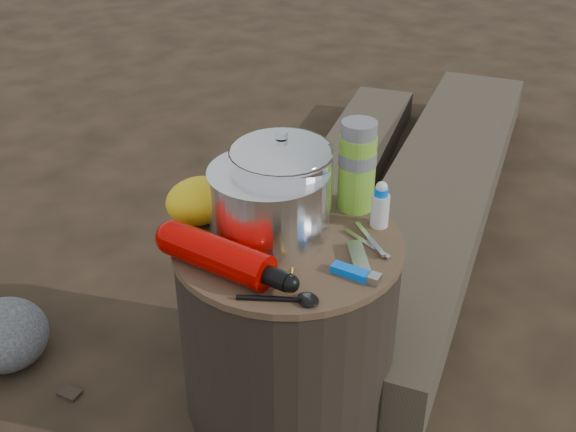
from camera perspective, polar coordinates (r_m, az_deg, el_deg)
name	(u,v)px	position (r m, az deg, el deg)	size (l,w,h in m)	color
ground	(288,394)	(1.67, 0.00, -14.24)	(60.00, 60.00, 0.00)	#2E2217
stump	(288,323)	(1.52, 0.00, -8.65)	(0.46, 0.46, 0.42)	black
log_main	(438,196)	(2.30, 12.06, 1.61)	(0.32, 1.89, 0.16)	#3F362A
log_small	(350,163)	(2.52, 5.06, 4.30)	(0.23, 1.23, 0.10)	#3F362A
foil_windscreen	(269,204)	(1.38, -1.55, 1.01)	(0.24, 0.24, 0.14)	white
camping_pot	(282,183)	(1.39, -0.52, 2.68)	(0.20, 0.20, 0.20)	silver
fuel_bottle	(218,255)	(1.30, -5.69, -3.19)	(0.07, 0.29, 0.07)	#C00300
thermos	(357,166)	(1.47, 5.62, 4.03)	(0.08, 0.08, 0.19)	#78BA31
travel_mug	(299,174)	(1.52, 0.86, 3.42)	(0.08, 0.08, 0.11)	black
stuff_sack	(200,201)	(1.45, -7.18, 1.23)	(0.14, 0.12, 0.10)	yellow
food_pouch	(256,181)	(1.48, -2.63, 2.81)	(0.10, 0.02, 0.12)	#0D194D
lighter	(351,271)	(1.30, 5.13, -4.50)	(0.02, 0.09, 0.02)	#0966F4
multitool	(358,258)	(1.34, 5.71, -3.44)	(0.03, 0.11, 0.01)	#B8B8BD
pot_grabber	(367,243)	(1.39, 6.40, -2.15)	(0.03, 0.13, 0.01)	#B8B8BD
spork	(271,298)	(1.24, -1.42, -6.66)	(0.03, 0.14, 0.01)	black
squeeze_bottle	(380,207)	(1.43, 7.49, 0.77)	(0.04, 0.04, 0.09)	silver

